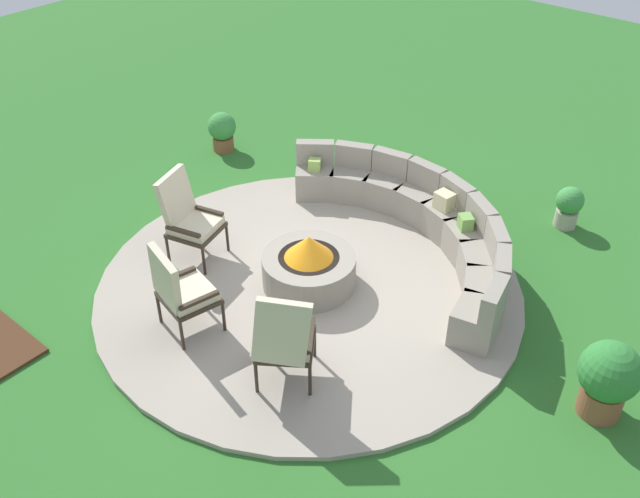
{
  "coord_description": "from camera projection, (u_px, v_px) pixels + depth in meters",
  "views": [
    {
      "loc": [
        4.27,
        -4.87,
        5.29
      ],
      "look_at": [
        0.0,
        0.2,
        0.45
      ],
      "focal_mm": 39.56,
      "sensor_mm": 36.0,
      "label": 1
    }
  ],
  "objects": [
    {
      "name": "lounge_chair_back_left",
      "position": [
        284.0,
        338.0,
        6.72
      ],
      "size": [
        0.79,
        0.82,
        1.17
      ],
      "rotation": [
        0.0,
        0.0,
        6.91
      ],
      "color": "#2D2319",
      "rests_on": "patio_circle"
    },
    {
      "name": "ground_plane",
      "position": [
        309.0,
        287.0,
        8.35
      ],
      "size": [
        24.0,
        24.0,
        0.0
      ],
      "primitive_type": "plane",
      "color": "#2D6B28"
    },
    {
      "name": "potted_plant_0",
      "position": [
        608.0,
        377.0,
        6.55
      ],
      "size": [
        0.59,
        0.59,
        0.84
      ],
      "color": "brown",
      "rests_on": "ground_plane"
    },
    {
      "name": "potted_plant_2",
      "position": [
        222.0,
        130.0,
        10.93
      ],
      "size": [
        0.44,
        0.44,
        0.62
      ],
      "color": "brown",
      "rests_on": "ground_plane"
    },
    {
      "name": "fire_pit",
      "position": [
        309.0,
        266.0,
        8.16
      ],
      "size": [
        1.09,
        1.09,
        0.67
      ],
      "color": "gray",
      "rests_on": "patio_circle"
    },
    {
      "name": "lounge_chair_front_left",
      "position": [
        188.0,
        216.0,
        8.43
      ],
      "size": [
        0.72,
        0.7,
        1.13
      ],
      "rotation": [
        0.0,
        0.0,
        4.97
      ],
      "color": "#2D2319",
      "rests_on": "patio_circle"
    },
    {
      "name": "curved_stone_bench",
      "position": [
        422.0,
        223.0,
        8.81
      ],
      "size": [
        3.81,
        2.11,
        0.75
      ],
      "color": "gray",
      "rests_on": "patio_circle"
    },
    {
      "name": "lounge_chair_front_right",
      "position": [
        180.0,
        289.0,
        7.34
      ],
      "size": [
        0.69,
        0.66,
        1.1
      ],
      "rotation": [
        0.0,
        0.0,
        6.05
      ],
      "color": "#2D2319",
      "rests_on": "patio_circle"
    },
    {
      "name": "patio_circle",
      "position": [
        309.0,
        285.0,
        8.33
      ],
      "size": [
        4.98,
        4.98,
        0.06
      ],
      "primitive_type": "cylinder",
      "color": "#9E9384",
      "rests_on": "ground_plane"
    },
    {
      "name": "potted_plant_1",
      "position": [
        569.0,
        206.0,
        9.22
      ],
      "size": [
        0.36,
        0.36,
        0.58
      ],
      "color": "#A89E8E",
      "rests_on": "ground_plane"
    }
  ]
}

